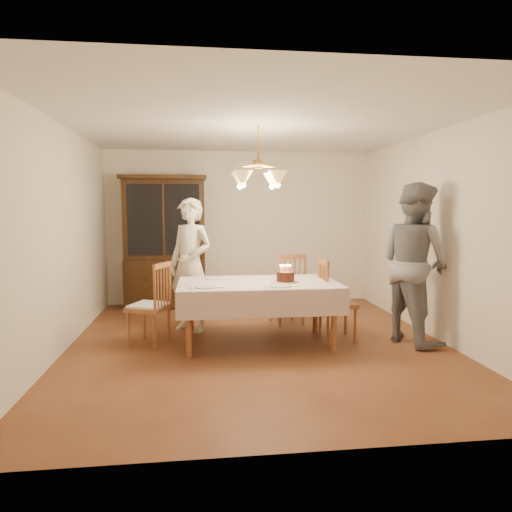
{
  "coord_description": "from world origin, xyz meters",
  "views": [
    {
      "loc": [
        -0.69,
        -5.36,
        1.65
      ],
      "look_at": [
        0.0,
        0.2,
        1.05
      ],
      "focal_mm": 32.0,
      "sensor_mm": 36.0,
      "label": 1
    }
  ],
  "objects": [
    {
      "name": "chandelier",
      "position": [
        -0.0,
        -0.0,
        1.98
      ],
      "size": [
        0.62,
        0.62,
        0.73
      ],
      "color": "#BF8C3F",
      "rests_on": "ground"
    },
    {
      "name": "place_setting_near_left",
      "position": [
        -0.62,
        -0.31,
        0.77
      ],
      "size": [
        0.38,
        0.23,
        0.02
      ],
      "color": "white",
      "rests_on": "dining_table"
    },
    {
      "name": "chair_far_side",
      "position": [
        0.53,
        0.93,
        0.44
      ],
      "size": [
        0.53,
        0.52,
        1.0
      ],
      "color": "brown",
      "rests_on": "ground"
    },
    {
      "name": "chair_right_end",
      "position": [
        1.0,
        0.08,
        0.44
      ],
      "size": [
        0.42,
        0.44,
        1.0
      ],
      "color": "brown",
      "rests_on": "ground"
    },
    {
      "name": "dining_table",
      "position": [
        0.0,
        0.0,
        0.68
      ],
      "size": [
        1.9,
        1.1,
        0.76
      ],
      "color": "brown",
      "rests_on": "ground"
    },
    {
      "name": "place_setting_far_left",
      "position": [
        -0.5,
        0.28,
        0.77
      ],
      "size": [
        0.37,
        0.23,
        0.02
      ],
      "color": "white",
      "rests_on": "dining_table"
    },
    {
      "name": "china_hutch",
      "position": [
        -1.26,
        2.25,
        1.04
      ],
      "size": [
        1.38,
        0.54,
        2.16
      ],
      "color": "black",
      "rests_on": "ground"
    },
    {
      "name": "birthday_cake",
      "position": [
        0.32,
        -0.08,
        0.82
      ],
      "size": [
        0.3,
        0.3,
        0.21
      ],
      "color": "white",
      "rests_on": "dining_table"
    },
    {
      "name": "adult_in_grey",
      "position": [
        1.9,
        -0.13,
        0.97
      ],
      "size": [
        1.0,
        1.13,
        1.94
      ],
      "primitive_type": "imported",
      "rotation": [
        0.0,
        0.0,
        1.89
      ],
      "color": "slate",
      "rests_on": "ground"
    },
    {
      "name": "place_setting_near_right",
      "position": [
        0.21,
        -0.35,
        0.77
      ],
      "size": [
        0.4,
        0.25,
        0.02
      ],
      "color": "white",
      "rests_on": "dining_table"
    },
    {
      "name": "ground",
      "position": [
        0.0,
        0.0,
        0.0
      ],
      "size": [
        5.0,
        5.0,
        0.0
      ],
      "primitive_type": "plane",
      "color": "brown",
      "rests_on": "ground"
    },
    {
      "name": "elderly_woman",
      "position": [
        -0.81,
        0.71,
        0.89
      ],
      "size": [
        0.77,
        0.73,
        1.77
      ],
      "primitive_type": "imported",
      "rotation": [
        0.0,
        0.0,
        -0.65
      ],
      "color": "beige",
      "rests_on": "ground"
    },
    {
      "name": "chair_left_end",
      "position": [
        -1.3,
        0.12,
        0.45
      ],
      "size": [
        0.56,
        0.57,
        1.0
      ],
      "color": "brown",
      "rests_on": "ground"
    },
    {
      "name": "room_shell",
      "position": [
        0.0,
        0.0,
        1.58
      ],
      "size": [
        5.0,
        5.0,
        5.0
      ],
      "color": "white",
      "rests_on": "ground"
    }
  ]
}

